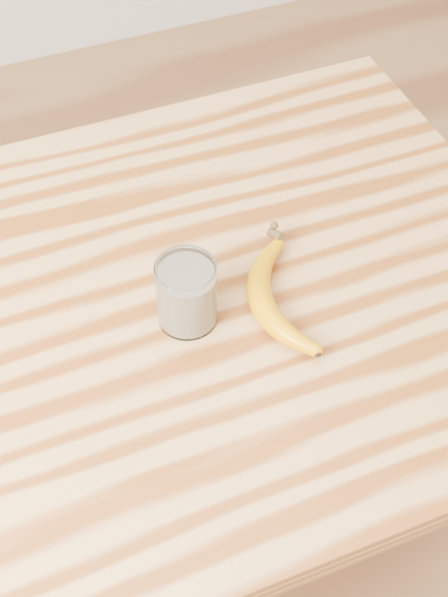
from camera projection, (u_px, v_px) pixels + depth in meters
name	position (u px, v px, depth m)	size (l,w,h in m)	color
room	(58.00, 2.00, 0.74)	(4.04, 4.04, 2.70)	olive
table	(120.00, 376.00, 1.18)	(1.20, 0.80, 0.90)	#B48049
smoothie_glass	(187.00, 294.00, 1.05)	(0.08, 0.08, 0.10)	white
banana	(260.00, 301.00, 1.08)	(0.10, 0.28, 0.03)	#C57D00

